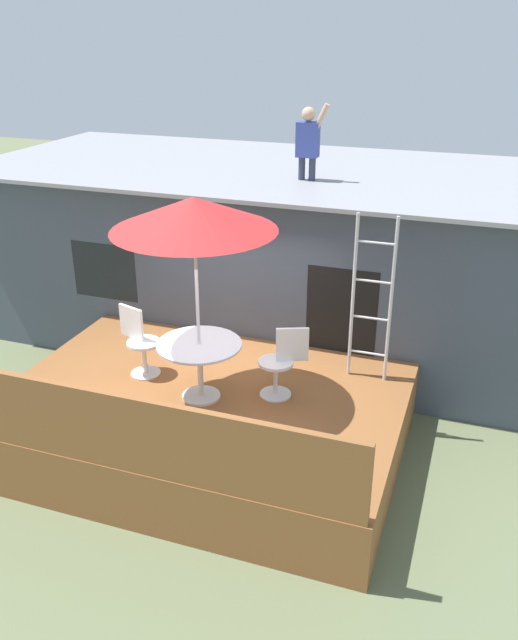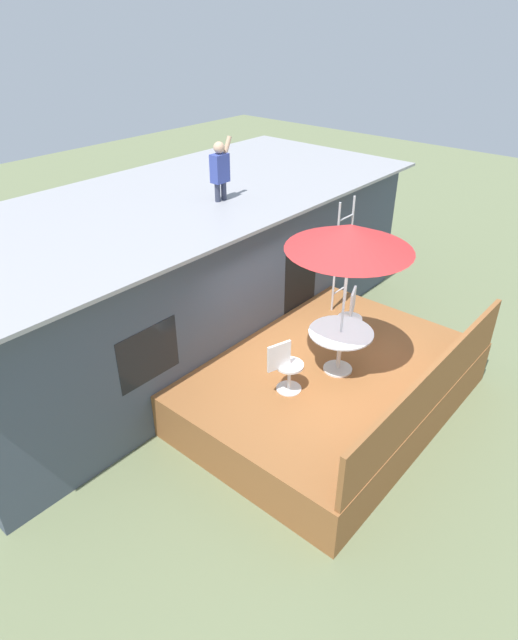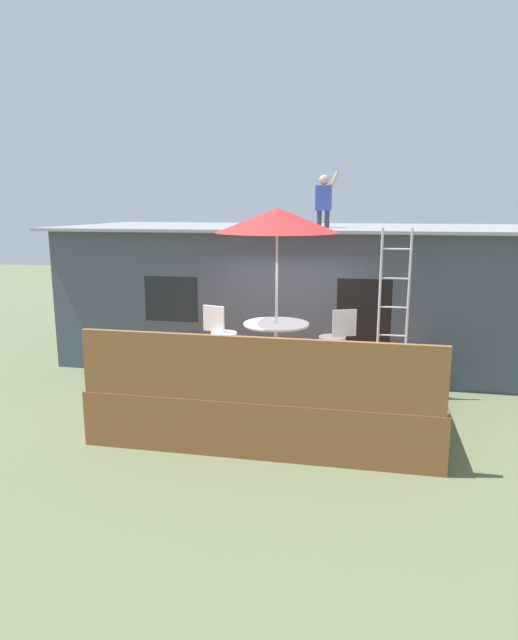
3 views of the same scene
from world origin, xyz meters
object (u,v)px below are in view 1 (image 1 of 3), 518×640
object	(u,v)px
step_ladder	(372,300)
person_figure	(309,138)
patio_table	(200,355)
patio_chair_right	(282,363)
patio_chair_left	(140,342)
patio_umbrella	(194,214)

from	to	relation	value
step_ladder	person_figure	distance (m)	2.82
step_ladder	patio_table	bearing A→B (deg)	-146.92
patio_table	person_figure	xyz separation A→B (m)	(0.46, 3.03, 2.15)
step_ladder	patio_chair_right	world-z (taller)	step_ladder
patio_chair_left	patio_chair_right	bearing A→B (deg)	19.46
person_figure	step_ladder	bearing A→B (deg)	-52.83
patio_umbrella	step_ladder	world-z (taller)	patio_umbrella
patio_chair_left	person_figure	bearing A→B (deg)	79.04
patio_umbrella	patio_chair_left	size ratio (longest dim) A/B	2.76
patio_umbrella	patio_chair_left	bearing A→B (deg)	162.53
patio_table	step_ladder	distance (m)	2.26
person_figure	patio_table	bearing A→B (deg)	-98.62
patio_chair_left	patio_umbrella	bearing A→B (deg)	-0.00
person_figure	patio_chair_right	world-z (taller)	person_figure
patio_table	person_figure	bearing A→B (deg)	81.38
step_ladder	patio_chair_right	distance (m)	1.39
patio_umbrella	patio_chair_left	distance (m)	2.17
step_ladder	patio_chair_right	size ratio (longest dim) A/B	2.39
patio_umbrella	patio_chair_left	xyz separation A→B (m)	(-1.01, 0.32, -1.89)
patio_chair_left	patio_chair_right	distance (m)	1.94
person_figure	patio_chair_right	xyz separation A→B (m)	(0.47, -2.65, -2.28)
step_ladder	patio_chair_left	xyz separation A→B (m)	(-2.86, -0.89, -0.64)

